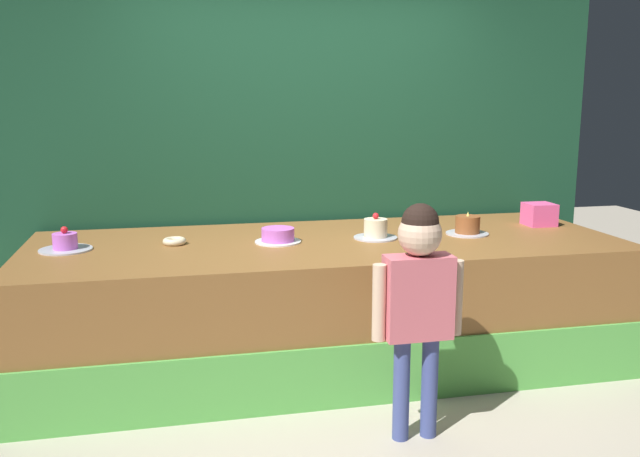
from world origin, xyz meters
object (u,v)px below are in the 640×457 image
(child_figure, at_px, (418,290))
(pink_box, at_px, (539,214))
(cake_far_left, at_px, (65,244))
(cake_center_right, at_px, (376,230))
(cake_far_right, at_px, (467,226))
(donut, at_px, (174,241))
(cake_center_left, at_px, (278,236))

(child_figure, xyz_separation_m, pink_box, (1.39, 1.28, 0.11))
(cake_far_left, xyz_separation_m, cake_center_right, (1.91, -0.06, 0.01))
(cake_far_right, bearing_deg, pink_box, 16.75)
(cake_far_left, bearing_deg, pink_box, 2.17)
(donut, bearing_deg, cake_center_left, -7.32)
(cake_center_right, bearing_deg, cake_far_left, 178.07)
(pink_box, distance_m, cake_far_left, 3.19)
(cake_far_left, height_order, cake_center_right, cake_center_right)
(donut, distance_m, cake_far_right, 1.91)
(cake_center_right, bearing_deg, cake_far_right, -0.60)
(pink_box, distance_m, donut, 2.55)
(donut, height_order, cake_center_left, cake_center_left)
(donut, distance_m, cake_center_right, 1.28)
(pink_box, bearing_deg, child_figure, -137.39)
(pink_box, xyz_separation_m, cake_far_right, (-0.64, -0.19, -0.02))
(cake_center_right, distance_m, cake_far_right, 0.64)
(pink_box, relative_size, cake_far_right, 0.69)
(child_figure, xyz_separation_m, cake_center_right, (0.12, 1.09, 0.08))
(donut, xyz_separation_m, cake_far_right, (1.91, -0.10, 0.03))
(cake_center_right, relative_size, cake_far_right, 1.00)
(donut, height_order, cake_center_right, cake_center_right)
(child_figure, bearing_deg, cake_center_left, 115.11)
(cake_far_left, distance_m, cake_center_left, 1.27)
(cake_far_left, bearing_deg, child_figure, -32.90)
(pink_box, relative_size, cake_far_left, 0.63)
(child_figure, height_order, pink_box, child_figure)
(pink_box, distance_m, cake_center_right, 1.29)
(child_figure, distance_m, cake_center_left, 1.22)
(child_figure, relative_size, cake_center_right, 4.27)
(donut, distance_m, cake_center_left, 0.64)
(pink_box, bearing_deg, cake_center_left, -174.82)
(cake_far_left, height_order, cake_center_left, cake_far_left)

